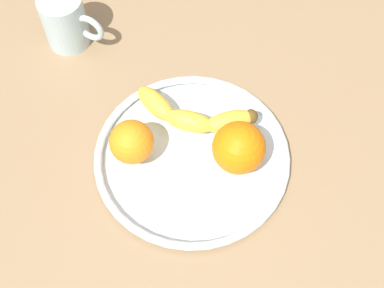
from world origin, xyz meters
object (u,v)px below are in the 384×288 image
ambient_mug (66,21)px  orange_front_left (239,148)px  orange_back_right (132,142)px  banana (194,115)px  fruit_bowl (192,157)px

ambient_mug → orange_front_left: bearing=-17.0°
orange_front_left → orange_back_right: 15.17cm
banana → orange_back_right: size_ratio=3.04×
fruit_bowl → ambient_mug: ambient_mug is taller
orange_back_right → ambient_mug: 25.84cm
fruit_bowl → orange_front_left: bearing=15.5°
orange_front_left → orange_back_right: orange_front_left is taller
banana → ambient_mug: bearing=156.3°
orange_front_left → ambient_mug: bearing=163.0°
orange_front_left → ambient_mug: (-34.73, 10.59, -0.85)cm
orange_back_right → fruit_bowl: bearing=23.3°
banana → ambient_mug: 27.14cm
orange_back_right → ambient_mug: size_ratio=0.59×
fruit_bowl → ambient_mug: size_ratio=2.65×
banana → orange_back_right: bearing=-131.8°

